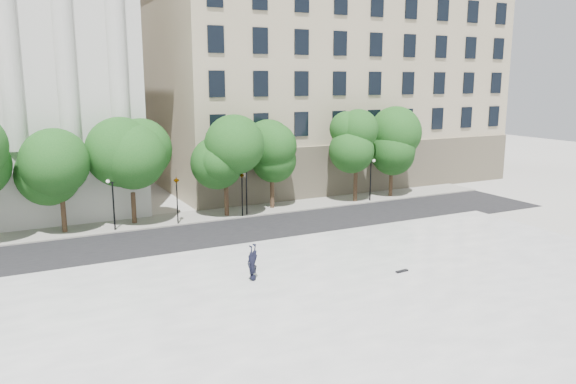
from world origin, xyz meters
name	(u,v)px	position (x,y,z in m)	size (l,w,h in m)	color
ground	(340,340)	(0.00, 0.00, 0.00)	(160.00, 160.00, 0.00)	beige
plaza	(307,310)	(0.00, 3.00, 0.23)	(44.00, 22.00, 0.45)	white
street	(205,237)	(0.00, 18.00, 0.01)	(60.00, 8.00, 0.02)	black
far_sidewalk	(181,218)	(0.00, 24.00, 0.06)	(60.00, 4.00, 0.12)	#9F9C93
building_east	(309,79)	(20.00, 38.91, 11.14)	(36.00, 26.15, 23.00)	tan
traffic_light_west	(176,177)	(-0.76, 22.30, 3.77)	(0.93, 1.96, 4.28)	black
traffic_light_east	(242,173)	(4.63, 22.30, 3.72)	(0.63, 1.82, 4.22)	black
person_lying	(253,275)	(-0.93, 7.34, 0.72)	(0.72, 0.47, 1.97)	black
skateboard	(402,271)	(7.09, 4.78, 0.49)	(0.80, 0.21, 0.08)	black
street_trees	(167,161)	(-1.05, 23.62, 4.85)	(45.13, 5.22, 7.44)	#382619
lamp_posts	(178,188)	(-0.54, 22.60, 2.88)	(36.63, 0.28, 4.42)	black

